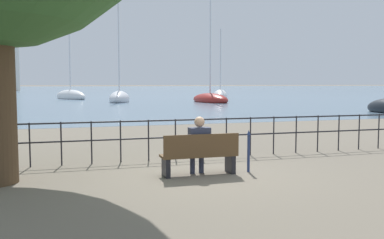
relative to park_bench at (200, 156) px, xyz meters
The scene contains 11 objects.
ground_plane 0.43m from the park_bench, 90.00° to the left, with size 1000.00×1000.00×0.00m, color #706656.
harbor_water 161.04m from the park_bench, 90.00° to the left, with size 600.00×300.00×0.01m.
park_bench is the anchor object (origin of this frame).
seated_person_left 0.28m from the park_bench, 85.15° to the left, with size 0.45×0.35×1.26m.
promenade_railing 2.03m from the park_bench, 90.00° to the left, with size 15.57×0.04×1.05m.
closed_umbrella 1.15m from the park_bench, ahead, with size 0.09×0.09×0.94m.
sailboat_1 35.71m from the park_bench, 70.08° to the left, with size 3.29×6.57×12.93m.
sailboat_3 47.51m from the park_bench, 91.89° to the left, with size 4.61×7.59×12.46m.
sailboat_4 36.96m from the park_bench, 85.10° to the left, with size 3.30×5.98×11.12m.
sailboat_5 44.86m from the park_bench, 68.51° to the left, with size 4.03×6.63×9.28m.
harbor_lighthouse 112.95m from the park_bench, 97.78° to the left, with size 5.03×5.03×22.24m.
Camera 1 is at (-2.82, -8.64, 1.96)m, focal length 40.00 mm.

